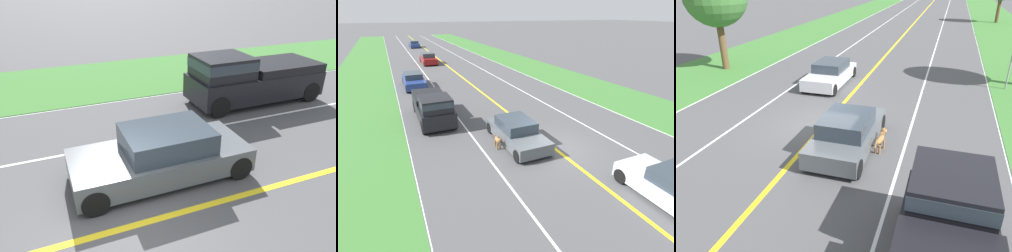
% 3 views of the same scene
% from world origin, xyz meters
% --- Properties ---
extents(ground_plane, '(400.00, 400.00, 0.00)m').
position_xyz_m(ground_plane, '(0.00, 0.00, 0.00)').
color(ground_plane, '#4C4C4F').
extents(centre_divider_line, '(0.18, 160.00, 0.01)m').
position_xyz_m(centre_divider_line, '(0.00, 0.00, 0.00)').
color(centre_divider_line, yellow).
rests_on(centre_divider_line, ground).
extents(lane_edge_line_right, '(0.14, 160.00, 0.01)m').
position_xyz_m(lane_edge_line_right, '(7.00, 0.00, 0.00)').
color(lane_edge_line_right, white).
rests_on(lane_edge_line_right, ground).
extents(lane_dash_same_dir, '(0.10, 160.00, 0.01)m').
position_xyz_m(lane_dash_same_dir, '(3.50, 0.00, 0.00)').
color(lane_dash_same_dir, white).
rests_on(lane_dash_same_dir, ground).
extents(grass_verge_right, '(6.00, 160.00, 0.03)m').
position_xyz_m(grass_verge_right, '(10.00, 0.00, 0.01)').
color(grass_verge_right, '#3D7533').
rests_on(grass_verge_right, ground).
extents(ego_car, '(1.91, 4.46, 1.32)m').
position_xyz_m(ego_car, '(1.51, -1.40, 0.62)').
color(ego_car, '#51565B').
rests_on(ego_car, ground).
extents(dog, '(0.33, 1.18, 0.75)m').
position_xyz_m(dog, '(2.68, -1.19, 0.46)').
color(dog, olive).
rests_on(dog, ground).
extents(pickup_truck, '(2.05, 5.23, 1.95)m').
position_xyz_m(pickup_truck, '(5.03, -6.44, 0.98)').
color(pickup_truck, black).
rests_on(pickup_truck, ground).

